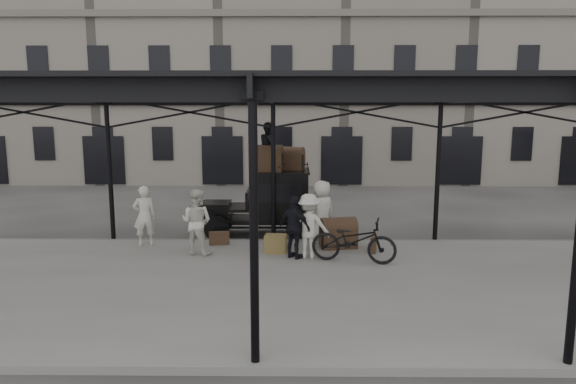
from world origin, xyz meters
name	(u,v)px	position (x,y,z in m)	size (l,w,h in m)	color
ground	(271,263)	(0.00, 0.00, 0.00)	(120.00, 120.00, 0.00)	#383533
platform	(267,285)	(0.00, -2.00, 0.07)	(28.00, 8.00, 0.15)	slate
canopy	(267,89)	(0.00, -1.72, 4.60)	(22.50, 9.00, 4.74)	black
building_frontage	(283,60)	(0.00, 18.00, 7.00)	(64.00, 8.00, 14.00)	slate
taxi	(270,200)	(-0.14, 3.04, 1.20)	(3.65, 1.55, 2.18)	black
porter_left	(144,216)	(-3.77, 1.23, 1.05)	(0.65, 0.43, 1.79)	beige
porter_midleft	(197,222)	(-2.07, 0.36, 1.07)	(0.89, 0.69, 1.83)	silver
porter_centre	(322,211)	(1.48, 1.80, 1.08)	(0.91, 0.59, 1.87)	silver
porter_official	(295,227)	(0.65, -0.05, 1.01)	(1.00, 0.42, 1.71)	black
porter_right	(308,226)	(1.02, 0.03, 1.03)	(1.13, 0.65, 1.76)	beige
bicycle	(354,240)	(2.20, -0.39, 0.74)	(0.78, 2.24, 1.18)	black
porter_roof	(269,146)	(-0.17, 2.94, 2.96)	(0.76, 0.59, 1.56)	black
steamer_trunk_roof_near	(267,160)	(-0.22, 2.79, 2.53)	(0.96, 0.58, 0.70)	#432B1F
steamer_trunk_roof_far	(291,160)	(0.53, 3.24, 2.49)	(0.85, 0.52, 0.62)	#432B1F
steamer_trunk_platform	(338,235)	(1.93, 1.06, 0.52)	(1.02, 0.62, 0.74)	#432B1F
wicker_hamper	(276,244)	(0.11, 0.52, 0.40)	(0.60, 0.45, 0.50)	brown
suitcase_upright	(374,244)	(2.89, 0.63, 0.38)	(0.15, 0.60, 0.45)	#432B1F
suitcase_flat	(219,238)	(-1.60, 1.32, 0.35)	(0.60, 0.15, 0.40)	#432B1F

